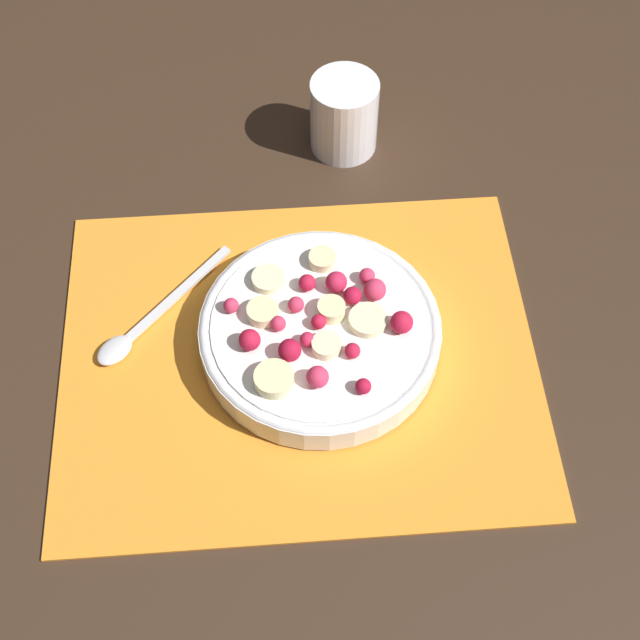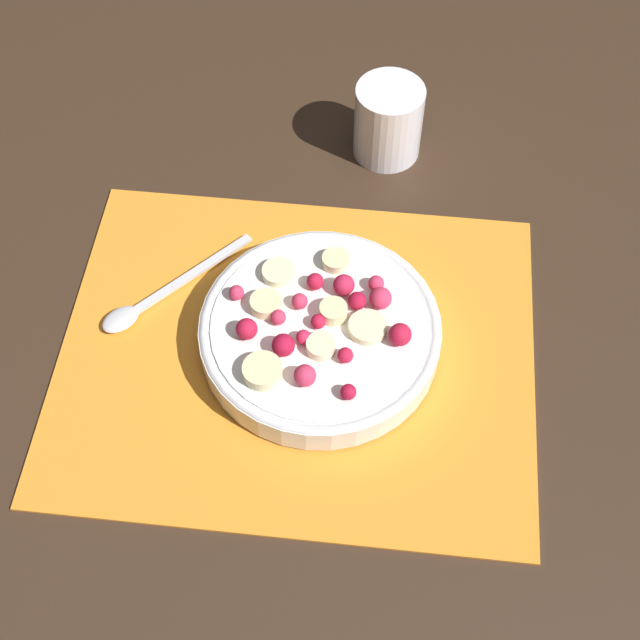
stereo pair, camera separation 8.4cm
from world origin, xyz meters
The scene contains 5 objects.
ground_plane centered at (0.00, 0.00, 0.00)m, with size 3.00×3.00×0.00m, color #382619.
placemat centered at (0.00, 0.00, 0.00)m, with size 0.46×0.38×0.01m.
fruit_bowl centered at (0.02, 0.01, 0.03)m, with size 0.23×0.23×0.05m.
spoon centered at (-0.15, 0.04, 0.01)m, with size 0.14×0.14×0.01m.
drinking_glass centered at (0.07, 0.28, 0.04)m, with size 0.08×0.08×0.09m.
Camera 2 is at (0.07, -0.45, 0.74)m, focal length 50.00 mm.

